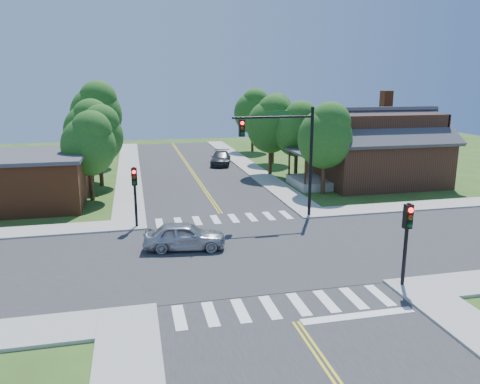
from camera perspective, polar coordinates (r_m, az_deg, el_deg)
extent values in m
plane|color=#2E4C17|center=(24.78, 0.91, -7.40)|extent=(100.00, 100.00, 0.00)
cube|color=#2D2D30|center=(24.77, 0.91, -7.36)|extent=(10.00, 90.00, 0.04)
cube|color=#2D2D30|center=(24.77, 0.91, -7.35)|extent=(90.00, 10.00, 0.04)
cube|color=#2D2D30|center=(24.78, 0.91, -7.40)|extent=(10.20, 10.20, 0.06)
cube|color=#9E9B93|center=(49.67, 0.82, 3.29)|extent=(2.20, 40.00, 0.14)
cube|color=#9E9B93|center=(48.28, -13.40, 2.62)|extent=(2.20, 40.00, 0.14)
cube|color=white|center=(30.02, -9.80, -3.75)|extent=(0.45, 2.00, 0.01)
cube|color=white|center=(30.10, -7.51, -3.62)|extent=(0.45, 2.00, 0.01)
cube|color=white|center=(30.22, -5.25, -3.49)|extent=(0.45, 2.00, 0.01)
cube|color=white|center=(30.40, -3.00, -3.35)|extent=(0.45, 2.00, 0.01)
cube|color=white|center=(30.62, -0.79, -3.21)|extent=(0.45, 2.00, 0.01)
cube|color=white|center=(30.88, 1.39, -3.07)|extent=(0.45, 2.00, 0.01)
cube|color=white|center=(31.19, 3.53, -2.92)|extent=(0.45, 2.00, 0.01)
cube|color=white|center=(31.54, 5.62, -2.77)|extent=(0.45, 2.00, 0.01)
cube|color=white|center=(18.54, -7.41, -14.91)|extent=(0.45, 2.00, 0.01)
cube|color=white|center=(18.67, -3.62, -14.61)|extent=(0.45, 2.00, 0.01)
cube|color=white|center=(18.87, 0.09, -14.25)|extent=(0.45, 2.00, 0.01)
cube|color=white|center=(19.15, 3.70, -13.84)|extent=(0.45, 2.00, 0.01)
cube|color=white|center=(19.49, 7.17, -13.40)|extent=(0.45, 2.00, 0.01)
cube|color=white|center=(19.91, 10.50, -12.94)|extent=(0.45, 2.00, 0.01)
cube|color=white|center=(20.38, 13.68, -12.45)|extent=(0.45, 2.00, 0.01)
cube|color=white|center=(20.92, 16.69, -11.95)|extent=(0.45, 2.00, 0.01)
cube|color=gold|center=(49.81, -6.48, 3.20)|extent=(0.10, 37.50, 0.01)
cube|color=gold|center=(49.83, -6.25, 3.21)|extent=(0.10, 37.50, 0.01)
cube|color=white|center=(19.09, 14.20, -14.51)|extent=(4.60, 0.45, 0.09)
cylinder|color=black|center=(30.67, 8.62, 3.49)|extent=(0.20, 0.20, 7.20)
cylinder|color=black|center=(29.44, 4.05, 9.09)|extent=(5.20, 0.14, 0.14)
cube|color=#19591E|center=(29.50, 4.84, 9.57)|extent=(1.40, 0.04, 0.30)
cube|color=black|center=(28.98, 0.21, 7.81)|extent=(0.34, 0.28, 1.05)
sphere|color=#FF0C0C|center=(28.78, 0.29, 8.40)|extent=(0.22, 0.22, 0.22)
sphere|color=#3F2605|center=(28.81, 0.29, 7.77)|extent=(0.22, 0.22, 0.22)
sphere|color=#05330F|center=(28.85, 0.29, 7.13)|extent=(0.22, 0.22, 0.22)
cylinder|color=black|center=(21.39, 19.52, -6.22)|extent=(0.16, 0.16, 3.80)
cube|color=black|center=(21.00, 19.80, -2.81)|extent=(0.34, 0.28, 1.05)
sphere|color=#FF0C0C|center=(20.78, 20.11, -2.10)|extent=(0.22, 0.22, 0.22)
sphere|color=#3F2605|center=(20.87, 20.04, -2.95)|extent=(0.22, 0.22, 0.22)
sphere|color=#05330F|center=(20.96, 19.97, -3.79)|extent=(0.22, 0.22, 0.22)
cylinder|color=black|center=(28.91, -12.64, -0.73)|extent=(0.16, 0.16, 3.80)
cube|color=black|center=(28.63, -12.77, 1.84)|extent=(0.34, 0.28, 1.05)
sphere|color=#FF0C0C|center=(28.40, -12.80, 2.39)|extent=(0.22, 0.22, 0.22)
sphere|color=#3F2605|center=(28.46, -12.77, 1.76)|extent=(0.22, 0.22, 0.22)
sphere|color=#05330F|center=(28.53, -12.74, 1.13)|extent=(0.22, 0.22, 0.22)
cube|color=#381D13|center=(42.70, 16.37, 3.70)|extent=(10.00, 8.00, 4.00)
cube|color=#9E9B93|center=(40.33, 8.37, 1.17)|extent=(2.60, 4.50, 0.70)
cylinder|color=#381D13|center=(37.86, 7.97, 2.31)|extent=(0.18, 0.18, 2.50)
cylinder|color=#381D13|center=(41.56, 6.01, 3.36)|extent=(0.18, 0.18, 2.50)
cube|color=#38383D|center=(39.87, 8.50, 4.82)|extent=(2.80, 4.80, 0.18)
cube|color=brown|center=(46.73, 17.10, 6.38)|extent=(0.90, 0.90, 7.11)
cube|color=brown|center=(37.38, -26.06, 1.15)|extent=(10.00, 8.00, 3.50)
cube|color=#38383D|center=(37.07, -26.35, 3.95)|extent=(10.40, 8.40, 0.25)
cylinder|color=#382314|center=(37.62, 10.11, 1.78)|extent=(0.34, 0.34, 2.71)
ellipsoid|color=#224E17|center=(37.13, 10.31, 6.42)|extent=(4.28, 4.07, 4.71)
sphere|color=#224E17|center=(36.94, 10.94, 8.36)|extent=(3.14, 3.14, 3.14)
cylinder|color=#382314|center=(43.49, 6.82, 3.41)|extent=(0.34, 0.34, 2.65)
ellipsoid|color=#224E17|center=(43.08, 6.93, 7.34)|extent=(4.18, 3.97, 4.60)
sphere|color=#224E17|center=(42.88, 7.45, 8.98)|extent=(3.06, 3.06, 3.06)
cylinder|color=#382314|center=(51.30, 3.99, 5.10)|extent=(0.34, 0.34, 2.82)
ellipsoid|color=#224E17|center=(50.93, 4.05, 8.65)|extent=(4.46, 4.23, 4.90)
sphere|color=#224E17|center=(50.74, 4.47, 10.14)|extent=(3.27, 3.27, 3.27)
cylinder|color=#382314|center=(59.96, 1.52, 6.39)|extent=(0.34, 0.34, 2.96)
ellipsoid|color=#224E17|center=(59.64, 1.54, 9.59)|extent=(4.67, 4.44, 5.14)
sphere|color=#224E17|center=(59.45, 1.88, 10.93)|extent=(3.43, 3.43, 3.43)
cylinder|color=#382314|center=(36.87, -17.66, 0.96)|extent=(0.34, 0.34, 2.51)
ellipsoid|color=#224E17|center=(36.39, -17.98, 5.33)|extent=(3.97, 3.77, 4.36)
sphere|color=#224E17|center=(36.03, -17.66, 7.19)|extent=(2.91, 2.91, 2.91)
cylinder|color=#382314|center=(43.70, -17.65, 2.98)|extent=(0.34, 0.34, 2.73)
ellipsoid|color=#224E17|center=(43.28, -17.94, 7.00)|extent=(4.31, 4.10, 4.74)
sphere|color=#224E17|center=(42.95, -17.69, 8.71)|extent=(3.16, 3.16, 3.16)
cylinder|color=#382314|center=(51.46, -16.84, 4.85)|extent=(0.34, 0.34, 3.30)
ellipsoid|color=#224E17|center=(51.07, -17.13, 8.99)|extent=(5.21, 4.95, 5.73)
sphere|color=#224E17|center=(50.77, -16.92, 10.76)|extent=(3.82, 3.82, 3.82)
cylinder|color=#382314|center=(60.55, -16.18, 5.61)|extent=(0.34, 0.34, 2.28)
ellipsoid|color=#224E17|center=(60.27, -16.34, 8.04)|extent=(3.59, 3.41, 3.95)
sphere|color=#224E17|center=(59.98, -16.13, 9.06)|extent=(2.64, 2.64, 2.64)
cylinder|color=#382314|center=(44.56, 3.69, 3.84)|extent=(0.34, 0.34, 2.84)
ellipsoid|color=#224E17|center=(44.14, 3.75, 7.95)|extent=(4.48, 4.25, 4.92)
sphere|color=#224E17|center=(43.93, 4.24, 9.68)|extent=(3.28, 3.28, 3.28)
cylinder|color=#382314|center=(41.77, -16.58, 2.49)|extent=(0.34, 0.34, 2.58)
ellipsoid|color=#224E17|center=(41.34, -16.85, 6.47)|extent=(4.08, 3.87, 4.48)
sphere|color=#224E17|center=(41.01, -16.56, 8.15)|extent=(2.99, 2.99, 2.99)
imported|color=#B2B4BA|center=(25.14, -6.77, -5.41)|extent=(2.99, 4.83, 1.47)
imported|color=#2E3134|center=(50.05, -2.37, 4.09)|extent=(4.29, 5.80, 1.41)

